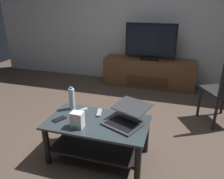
% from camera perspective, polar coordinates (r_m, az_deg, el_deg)
% --- Properties ---
extents(ground_plane, '(7.68, 7.68, 0.00)m').
position_cam_1_polar(ground_plane, '(2.67, -1.75, -13.73)').
color(ground_plane, '#4C3D33').
extents(back_wall, '(6.40, 0.12, 2.80)m').
position_cam_1_polar(back_wall, '(4.46, 8.30, 19.74)').
color(back_wall, silver).
rests_on(back_wall, ground).
extents(coffee_table, '(1.02, 0.57, 0.43)m').
position_cam_1_polar(coffee_table, '(2.32, -3.60, -11.11)').
color(coffee_table, '#2D383D').
rests_on(coffee_table, ground).
extents(media_cabinet, '(1.69, 0.42, 0.54)m').
position_cam_1_polar(media_cabinet, '(4.31, 9.39, 4.24)').
color(media_cabinet, brown).
rests_on(media_cabinet, ground).
extents(television, '(0.91, 0.20, 0.65)m').
position_cam_1_polar(television, '(4.15, 9.84, 11.81)').
color(television, black).
rests_on(television, media_cabinet).
extents(laptop, '(0.47, 0.51, 0.17)m').
position_cam_1_polar(laptop, '(2.19, 3.62, -7.04)').
color(laptop, '#333338').
rests_on(laptop, coffee_table).
extents(router_box, '(0.12, 0.10, 0.16)m').
position_cam_1_polar(router_box, '(2.14, -8.86, -7.68)').
color(router_box, white).
rests_on(router_box, coffee_table).
extents(water_bottle_near, '(0.06, 0.06, 0.26)m').
position_cam_1_polar(water_bottle_near, '(2.47, -10.25, -2.34)').
color(water_bottle_near, silver).
rests_on(water_bottle_near, coffee_table).
extents(cell_phone, '(0.12, 0.16, 0.01)m').
position_cam_1_polar(cell_phone, '(2.33, -13.33, -7.40)').
color(cell_phone, black).
rests_on(cell_phone, coffee_table).
extents(tv_remote, '(0.08, 0.17, 0.02)m').
position_cam_1_polar(tv_remote, '(2.39, -3.30, -5.95)').
color(tv_remote, '#99999E').
rests_on(tv_remote, coffee_table).
extents(soundbar_remote, '(0.11, 0.16, 0.02)m').
position_cam_1_polar(soundbar_remote, '(2.44, -7.89, -5.45)').
color(soundbar_remote, '#99999E').
rests_on(soundbar_remote, coffee_table).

